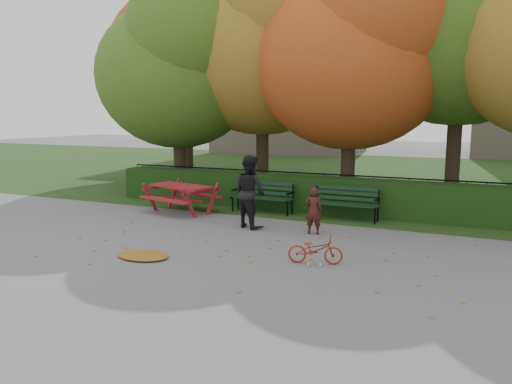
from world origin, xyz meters
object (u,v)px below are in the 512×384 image
at_px(tree_d, 476,3).
at_px(bench_right, 345,200).
at_px(tree_c, 360,45).
at_px(tree_f, 190,44).
at_px(adult, 250,191).
at_px(tree_b, 269,36).
at_px(picnic_table, 181,191).
at_px(tree_a, 182,63).
at_px(bench_left, 263,194).
at_px(bicycle, 315,250).
at_px(child, 314,211).

distance_m(tree_d, bench_right, 7.07).
relative_size(tree_c, tree_f, 0.87).
distance_m(tree_c, adult, 5.94).
distance_m(tree_b, picnic_table, 6.35).
bearing_deg(tree_a, tree_c, 3.65).
bearing_deg(tree_c, bench_left, -133.36).
bearing_deg(bicycle, tree_c, -7.53).
height_order(tree_b, tree_d, tree_d).
bearing_deg(tree_b, child, -56.45).
bearing_deg(adult, tree_b, -47.16).
distance_m(tree_a, bench_right, 7.69).
xyz_separation_m(tree_b, bench_right, (3.54, -3.04, -4.88)).
bearing_deg(picnic_table, tree_b, 90.18).
bearing_deg(child, picnic_table, -26.87).
distance_m(tree_b, tree_d, 6.37).
relative_size(tree_f, bicycle, 8.92).
distance_m(picnic_table, adult, 2.74).
bearing_deg(bench_right, tree_a, 163.39).
height_order(tree_d, tree_f, tree_d).
bearing_deg(tree_f, bench_left, -43.51).
height_order(tree_b, tree_c, tree_b).
bearing_deg(tree_d, picnic_table, -148.08).
xyz_separation_m(tree_c, child, (-0.00, -4.16, -4.27)).
bearing_deg(picnic_table, bench_right, 26.45).
bearing_deg(tree_c, tree_f, 157.65).
distance_m(tree_a, bench_left, 5.89).
height_order(bench_left, bench_right, same).
bearing_deg(tree_d, tree_b, -175.62).
height_order(tree_d, bench_left, tree_d).
distance_m(tree_a, picnic_table, 5.17).
bearing_deg(tree_d, bench_left, -145.74).
xyz_separation_m(bench_right, bicycle, (0.52, -4.16, -0.25)).
bearing_deg(tree_f, child, -43.02).
xyz_separation_m(tree_b, tree_f, (-4.69, 2.49, 0.29)).
xyz_separation_m(tree_c, adult, (-1.67, -4.14, -3.92)).
xyz_separation_m(tree_f, adult, (6.30, -7.42, -4.79)).
bearing_deg(tree_b, picnic_table, -103.56).
bearing_deg(tree_b, bicycle, -60.57).
height_order(tree_f, picnic_table, tree_f).
xyz_separation_m(tree_a, bench_left, (3.89, -1.88, -4.00)).
bearing_deg(adult, child, -155.82).
distance_m(picnic_table, child, 4.35).
relative_size(tree_b, bench_right, 4.88).
xyz_separation_m(tree_a, tree_c, (6.02, 0.38, 0.30)).
bearing_deg(tree_d, tree_c, -157.39).
xyz_separation_m(bench_right, adult, (-1.93, -1.88, 0.38)).
xyz_separation_m(tree_f, bench_right, (8.23, -5.54, -5.17)).
xyz_separation_m(bench_left, child, (2.13, -1.90, 0.04)).
xyz_separation_m(picnic_table, child, (4.26, -0.88, -0.06)).
relative_size(bench_left, adult, 1.00).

